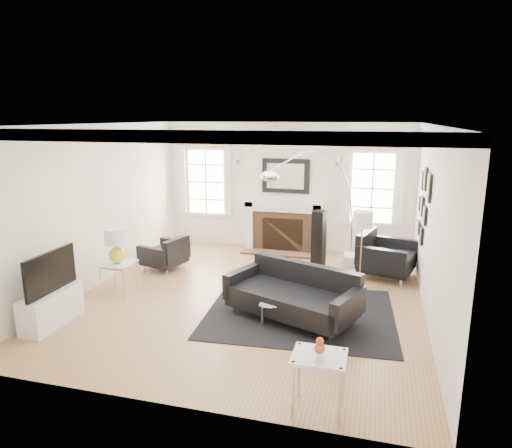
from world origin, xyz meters
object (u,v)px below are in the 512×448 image
(sofa, at_px, (294,295))
(armchair_right, at_px, (383,257))
(coffee_table, at_px, (291,299))
(armchair_left, at_px, (166,254))
(fireplace, at_px, (283,227))
(arc_floor_lamp, at_px, (313,205))
(gourd_lamp, at_px, (116,243))

(sofa, height_order, armchair_right, armchair_right)
(sofa, distance_m, armchair_right, 2.52)
(coffee_table, bearing_deg, armchair_right, 60.17)
(armchair_left, distance_m, coffee_table, 3.22)
(fireplace, xyz_separation_m, arc_floor_lamp, (0.81, -1.20, 0.75))
(armchair_left, bearing_deg, armchair_right, 8.97)
(armchair_left, bearing_deg, coffee_table, -30.21)
(sofa, distance_m, armchair_left, 3.20)
(armchair_left, bearing_deg, arc_floor_lamp, 12.66)
(fireplace, relative_size, arc_floor_lamp, 0.71)
(armchair_right, xyz_separation_m, arc_floor_lamp, (-1.32, -0.02, 0.91))
(armchair_right, relative_size, arc_floor_lamp, 0.51)
(armchair_left, height_order, arc_floor_lamp, arc_floor_lamp)
(armchair_left, height_order, coffee_table, armchair_left)
(coffee_table, xyz_separation_m, arc_floor_lamp, (-0.02, 2.24, 0.98))
(armchair_right, relative_size, gourd_lamp, 2.11)
(armchair_right, relative_size, coffee_table, 1.56)
(sofa, bearing_deg, gourd_lamp, 177.63)
(sofa, bearing_deg, armchair_right, 59.68)
(fireplace, distance_m, sofa, 3.47)
(armchair_right, xyz_separation_m, coffee_table, (-1.30, -2.27, -0.07))
(fireplace, relative_size, gourd_lamp, 2.93)
(fireplace, height_order, sofa, fireplace)
(coffee_table, height_order, gourd_lamp, gourd_lamp)
(sofa, relative_size, coffee_table, 2.71)
(armchair_left, xyz_separation_m, armchair_right, (4.08, 0.64, 0.09))
(sofa, height_order, armchair_left, sofa)
(fireplace, relative_size, coffee_table, 2.18)
(sofa, height_order, gourd_lamp, gourd_lamp)
(armchair_left, xyz_separation_m, gourd_lamp, (-0.19, -1.41, 0.59))
(fireplace, xyz_separation_m, gourd_lamp, (-2.14, -3.23, 0.35))
(armchair_left, distance_m, armchair_right, 4.13)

